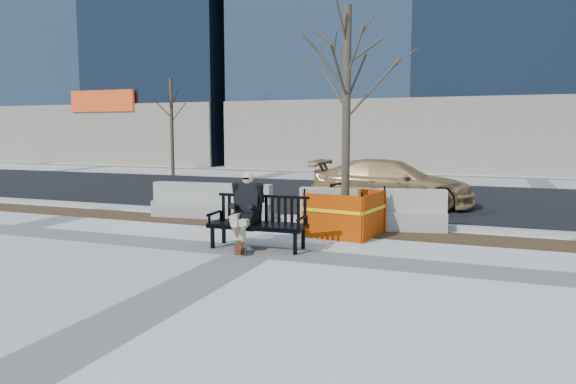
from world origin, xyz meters
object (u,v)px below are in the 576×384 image
Objects in this scene: bench at (258,248)px; jersey_barrier_left at (212,218)px; jersey_barrier_right at (371,229)px; tree_fence at (345,235)px; sedan at (391,206)px; seated_man at (246,247)px.

jersey_barrier_left is at bearing 129.89° from bench.
bench is 0.58× the size of jersey_barrier_right.
tree_fence is 4.88m from sedan.
bench is 6.93m from sedan.
tree_fence is at bearing 177.48° from sedan.
tree_fence reaches higher than jersey_barrier_left.
seated_man is 2.39m from tree_fence.
tree_fence is (1.50, 1.86, 0.00)m from seated_man.
jersey_barrier_left is at bearing 133.93° from sedan.
jersey_barrier_right reaches higher than jersey_barrier_left.
seated_man is at bearing -128.90° from tree_fence.
tree_fence is 1.57× the size of jersey_barrier_right.
sedan is (1.41, 6.78, 0.00)m from bench.
seated_man reaches higher than sedan.
seated_man is at bearing 168.62° from bench.
seated_man is 0.44× the size of jersey_barrier_right.
bench is 0.37× the size of tree_fence.
tree_fence is (1.24, 1.91, 0.00)m from bench.
jersey_barrier_left is (-2.32, 2.82, 0.00)m from seated_man.
jersey_barrier_right is at bearing 52.92° from seated_man.
bench is 2.27m from tree_fence.
sedan reaches higher than jersey_barrier_left.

